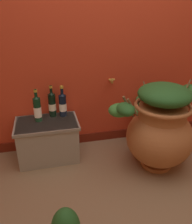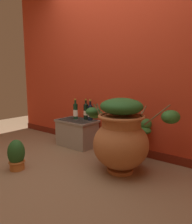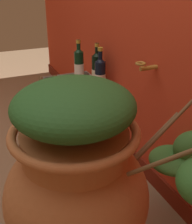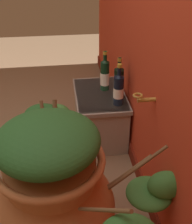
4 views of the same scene
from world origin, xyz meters
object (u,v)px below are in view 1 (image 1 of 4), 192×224
(wine_bottle_left, at_px, (63,104))
(terracotta_urn, at_px, (159,127))
(wine_bottle_middle, at_px, (37,108))
(wine_bottle_right, at_px, (52,104))

(wine_bottle_left, bearing_deg, terracotta_urn, -28.88)
(wine_bottle_middle, bearing_deg, wine_bottle_left, 14.34)
(wine_bottle_left, xyz_separation_m, wine_bottle_right, (-0.10, 0.02, 0.00))
(terracotta_urn, bearing_deg, wine_bottle_middle, 159.84)
(wine_bottle_left, height_order, wine_bottle_middle, wine_bottle_middle)
(wine_bottle_left, distance_m, wine_bottle_middle, 0.26)
(terracotta_urn, bearing_deg, wine_bottle_right, 152.87)
(terracotta_urn, distance_m, wine_bottle_left, 0.97)
(wine_bottle_right, bearing_deg, wine_bottle_middle, -150.04)
(wine_bottle_left, relative_size, wine_bottle_middle, 0.99)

